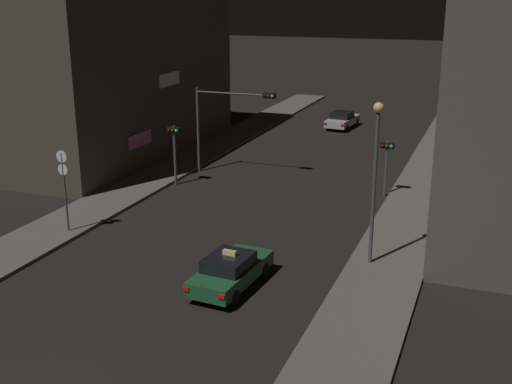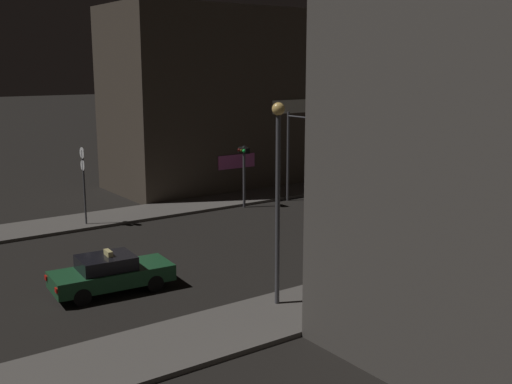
% 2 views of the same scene
% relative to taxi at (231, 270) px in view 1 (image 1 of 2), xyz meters
% --- Properties ---
extents(sidewalk_left, '(3.26, 59.56, 0.16)m').
position_rel_taxi_xyz_m(sidewalk_left, '(-10.64, 18.38, -0.66)').
color(sidewalk_left, '#5B5651').
rests_on(sidewalk_left, ground_plane).
extents(sidewalk_right, '(3.26, 59.56, 0.16)m').
position_rel_taxi_xyz_m(sidewalk_right, '(5.52, 18.38, -0.66)').
color(sidewalk_right, '#5B5651').
rests_on(sidewalk_right, ground_plane).
extents(building_facade_left, '(7.49, 21.55, 12.05)m').
position_rel_taxi_xyz_m(building_facade_left, '(-15.98, 18.10, 5.29)').
color(building_facade_left, '#473D33').
rests_on(building_facade_left, ground_plane).
extents(taxi, '(2.12, 4.57, 1.62)m').
position_rel_taxi_xyz_m(taxi, '(0.00, 0.00, 0.00)').
color(taxi, '#1E512D').
rests_on(taxi, ground_plane).
extents(far_car, '(2.21, 4.60, 1.42)m').
position_rel_taxi_xyz_m(far_car, '(-3.23, 32.33, -0.00)').
color(far_car, '#B7B7BC').
rests_on(far_car, ground_plane).
extents(traffic_light_overhead, '(5.37, 0.42, 5.52)m').
position_rel_taxi_xyz_m(traffic_light_overhead, '(-6.71, 15.27, 3.29)').
color(traffic_light_overhead, '#47474C').
rests_on(traffic_light_overhead, ground_plane).
extents(traffic_light_left_kerb, '(0.80, 0.42, 3.67)m').
position_rel_taxi_xyz_m(traffic_light_left_kerb, '(-8.76, 11.98, 1.90)').
color(traffic_light_left_kerb, '#47474C').
rests_on(traffic_light_left_kerb, ground_plane).
extents(traffic_light_right_kerb, '(0.80, 0.42, 3.27)m').
position_rel_taxi_xyz_m(traffic_light_right_kerb, '(3.64, 14.21, 1.64)').
color(traffic_light_right_kerb, '#47474C').
rests_on(traffic_light_right_kerb, ground_plane).
extents(sign_pole_left, '(0.59, 0.10, 4.03)m').
position_rel_taxi_xyz_m(sign_pole_left, '(-9.78, 2.68, 1.87)').
color(sign_pole_left, '#47474C').
rests_on(sign_pole_left, sidewalk_left).
extents(street_lamp_near_block, '(0.43, 0.43, 6.96)m').
position_rel_taxi_xyz_m(street_lamp_near_block, '(4.80, 4.12, 3.83)').
color(street_lamp_near_block, '#47474C').
rests_on(street_lamp_near_block, sidewalk_right).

